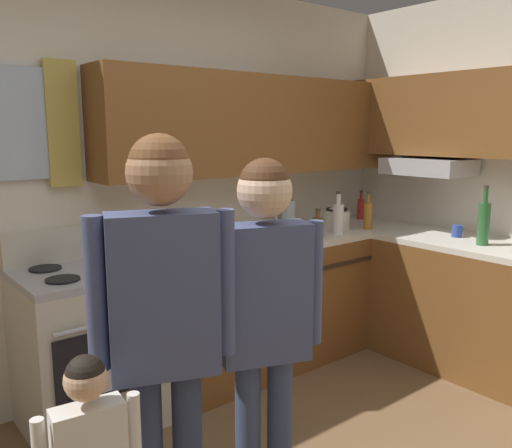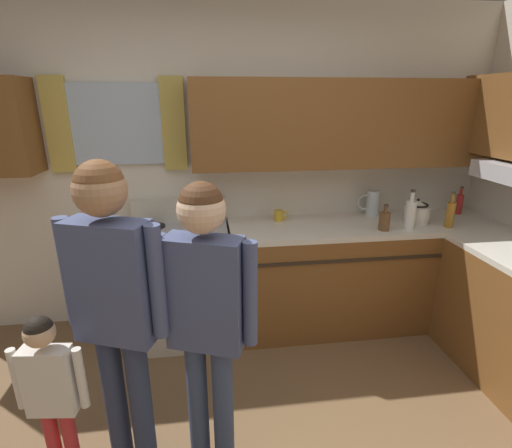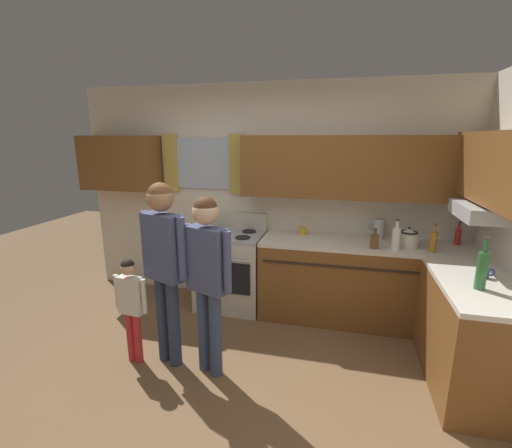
{
  "view_description": "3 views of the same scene",
  "coord_description": "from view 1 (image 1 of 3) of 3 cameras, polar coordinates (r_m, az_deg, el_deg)",
  "views": [
    {
      "loc": [
        -1.38,
        -1.22,
        1.65
      ],
      "look_at": [
        0.37,
        0.95,
        1.15
      ],
      "focal_mm": 37.25,
      "sensor_mm": 36.0,
      "label": 1
    },
    {
      "loc": [
        -0.1,
        -1.24,
        1.87
      ],
      "look_at": [
        0.17,
        0.75,
        1.2
      ],
      "focal_mm": 26.48,
      "sensor_mm": 36.0,
      "label": 2
    },
    {
      "loc": [
        0.9,
        -2.21,
        1.99
      ],
      "look_at": [
        0.19,
        0.66,
        1.26
      ],
      "focal_mm": 24.65,
      "sensor_mm": 36.0,
      "label": 3
    }
  ],
  "objects": [
    {
      "name": "back_wall_unit",
      "position": [
        3.37,
        -13.25,
        6.42
      ],
      "size": [
        4.6,
        0.42,
        2.6
      ],
      "color": "silver",
      "rests_on": "ground"
    },
    {
      "name": "kitchen_counter_run",
      "position": [
        3.93,
        9.96,
        -7.8
      ],
      "size": [
        2.23,
        1.78,
        0.9
      ],
      "color": "brown",
      "rests_on": "ground"
    },
    {
      "name": "stove_oven",
      "position": [
        3.18,
        -17.1,
        -12.18
      ],
      "size": [
        0.76,
        0.67,
        1.1
      ],
      "color": "beige",
      "rests_on": "ground"
    },
    {
      "name": "bottle_sauce_red",
      "position": [
        4.58,
        11.17,
        1.66
      ],
      "size": [
        0.06,
        0.06,
        0.25
      ],
      "color": "red",
      "rests_on": "kitchen_counter_run"
    },
    {
      "name": "bottle_milk_white",
      "position": [
        3.87,
        8.8,
        0.62
      ],
      "size": [
        0.08,
        0.08,
        0.31
      ],
      "color": "white",
      "rests_on": "kitchen_counter_run"
    },
    {
      "name": "bottle_squat_brown",
      "position": [
        3.74,
        6.64,
        -0.32
      ],
      "size": [
        0.08,
        0.08,
        0.21
      ],
      "color": "brown",
      "rests_on": "kitchen_counter_run"
    },
    {
      "name": "bottle_wine_green",
      "position": [
        3.78,
        23.26,
        0.17
      ],
      "size": [
        0.08,
        0.08,
        0.39
      ],
      "color": "#2D6633",
      "rests_on": "kitchen_counter_run"
    },
    {
      "name": "bottle_oil_amber",
      "position": [
        4.13,
        11.92,
        0.97
      ],
      "size": [
        0.06,
        0.06,
        0.29
      ],
      "color": "#B27223",
      "rests_on": "kitchen_counter_run"
    },
    {
      "name": "mug_cobalt_blue",
      "position": [
        4.02,
        20.8,
        -0.7
      ],
      "size": [
        0.11,
        0.07,
        0.08
      ],
      "color": "#2D479E",
      "rests_on": "kitchen_counter_run"
    },
    {
      "name": "mug_mustard_yellow",
      "position": [
        3.53,
        -6.03,
        -1.44
      ],
      "size": [
        0.12,
        0.08,
        0.09
      ],
      "color": "gold",
      "rests_on": "kitchen_counter_run"
    },
    {
      "name": "stovetop_kettle",
      "position": [
        4.07,
        8.66,
        0.74
      ],
      "size": [
        0.27,
        0.2,
        0.21
      ],
      "color": "silver",
      "rests_on": "kitchen_counter_run"
    },
    {
      "name": "water_pitcher",
      "position": [
        4.05,
        3.44,
        1.02
      ],
      "size": [
        0.19,
        0.11,
        0.22
      ],
      "color": "silver",
      "rests_on": "kitchen_counter_run"
    },
    {
      "name": "adult_holding_child",
      "position": [
        1.88,
        -9.88,
        -9.25
      ],
      "size": [
        0.48,
        0.28,
        1.64
      ],
      "color": "#2D3856",
      "rests_on": "ground"
    },
    {
      "name": "adult_in_plaid",
      "position": [
        2.07,
        0.89,
        -8.89
      ],
      "size": [
        0.46,
        0.26,
        1.55
      ],
      "color": "#38476B",
      "rests_on": "ground"
    }
  ]
}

